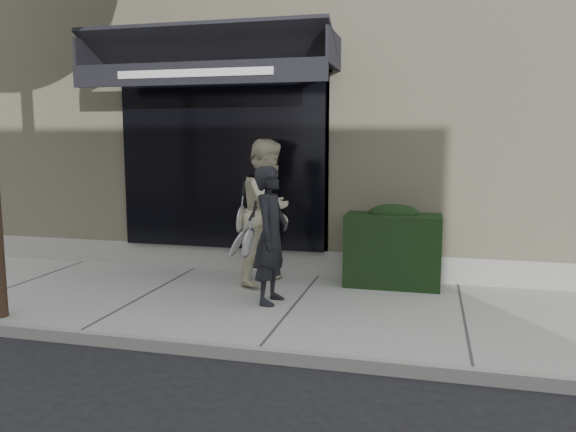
# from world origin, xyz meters

# --- Properties ---
(ground) EXTENTS (80.00, 80.00, 0.00)m
(ground) POSITION_xyz_m (0.00, 0.00, 0.00)
(ground) COLOR black
(ground) RESTS_ON ground
(sidewalk) EXTENTS (20.00, 3.00, 0.12)m
(sidewalk) POSITION_xyz_m (0.00, 0.00, 0.06)
(sidewalk) COLOR gray
(sidewalk) RESTS_ON ground
(curb) EXTENTS (20.00, 0.10, 0.14)m
(curb) POSITION_xyz_m (0.00, -1.55, 0.07)
(curb) COLOR gray
(curb) RESTS_ON ground
(building_facade) EXTENTS (14.30, 8.04, 5.64)m
(building_facade) POSITION_xyz_m (-0.01, 4.96, 2.74)
(building_facade) COLOR #C0B492
(building_facade) RESTS_ON ground
(hedge) EXTENTS (1.30, 0.70, 1.14)m
(hedge) POSITION_xyz_m (1.10, 1.25, 0.66)
(hedge) COLOR black
(hedge) RESTS_ON sidewalk
(pedestrian_front) EXTENTS (0.66, 0.77, 1.70)m
(pedestrian_front) POSITION_xyz_m (-0.31, 0.01, 0.97)
(pedestrian_front) COLOR black
(pedestrian_front) RESTS_ON sidewalk
(pedestrian_back) EXTENTS (0.97, 1.13, 2.03)m
(pedestrian_back) POSITION_xyz_m (-0.61, 0.94, 1.13)
(pedestrian_back) COLOR beige
(pedestrian_back) RESTS_ON sidewalk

